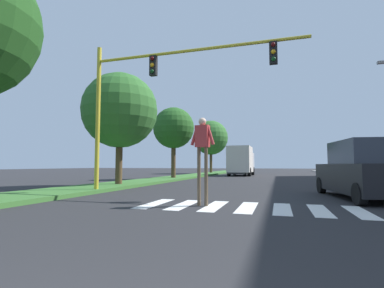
{
  "coord_description": "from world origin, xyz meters",
  "views": [
    {
      "loc": [
        0.84,
        -0.25,
        1.14
      ],
      "look_at": [
        -4.56,
        17.67,
        2.51
      ],
      "focal_mm": 26.91,
      "sensor_mm": 36.0,
      "label": 1
    }
  ],
  "objects": [
    {
      "name": "ground_plane",
      "position": [
        0.0,
        30.0,
        0.0
      ],
      "size": [
        140.0,
        140.0,
        0.0
      ],
      "primitive_type": "plane",
      "color": "#262628"
    },
    {
      "name": "crosswalk",
      "position": [
        0.0,
        7.69,
        0.0
      ],
      "size": [
        5.85,
        2.2,
        0.01
      ],
      "color": "silver",
      "rests_on": "ground_plane"
    },
    {
      "name": "median_strip",
      "position": [
        -7.48,
        28.0,
        0.07
      ],
      "size": [
        2.75,
        64.0,
        0.15
      ],
      "primitive_type": "cube",
      "color": "#386B2D",
      "rests_on": "ground_plane"
    },
    {
      "name": "tree_mid",
      "position": [
        -7.29,
        13.26,
        4.06
      ],
      "size": [
        4.03,
        4.03,
        5.94
      ],
      "color": "#4C3823",
      "rests_on": "median_strip"
    },
    {
      "name": "tree_far",
      "position": [
        -7.2,
        21.29,
        4.1
      ],
      "size": [
        3.3,
        3.3,
        5.62
      ],
      "color": "#4C3823",
      "rests_on": "median_strip"
    },
    {
      "name": "tree_distant",
      "position": [
        -7.84,
        37.37,
        4.81
      ],
      "size": [
        4.6,
        4.6,
        6.97
      ],
      "color": "#4C3823",
      "rests_on": "median_strip"
    },
    {
      "name": "sidewalk_right",
      "position": [
        8.35,
        28.0,
        0.07
      ],
      "size": [
        3.0,
        64.0,
        0.15
      ],
      "primitive_type": "cube",
      "color": "#9E9991",
      "rests_on": "ground_plane"
    },
    {
      "name": "traffic_light_gantry",
      "position": [
        -3.94,
        10.06,
        4.34
      ],
      "size": [
        8.5,
        0.3,
        6.0
      ],
      "color": "gold",
      "rests_on": "median_strip"
    },
    {
      "name": "pedestrian_performer",
      "position": [
        -1.23,
        7.63,
        1.66
      ],
      "size": [
        0.75,
        0.3,
        2.49
      ],
      "color": "brown",
      "rests_on": "ground_plane"
    },
    {
      "name": "suv_crossing",
      "position": [
        3.62,
        10.84,
        0.93
      ],
      "size": [
        2.54,
        4.82,
        1.97
      ],
      "color": "black",
      "rests_on": "ground_plane"
    },
    {
      "name": "sedan_midblock",
      "position": [
        -3.24,
        30.83,
        0.81
      ],
      "size": [
        2.03,
        4.21,
        1.76
      ],
      "color": "#474C51",
      "rests_on": "ground_plane"
    },
    {
      "name": "truck_box_delivery",
      "position": [
        -3.08,
        31.42,
        1.63
      ],
      "size": [
        2.4,
        6.2,
        3.1
      ],
      "color": "#B7B7BC",
      "rests_on": "ground_plane"
    }
  ]
}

